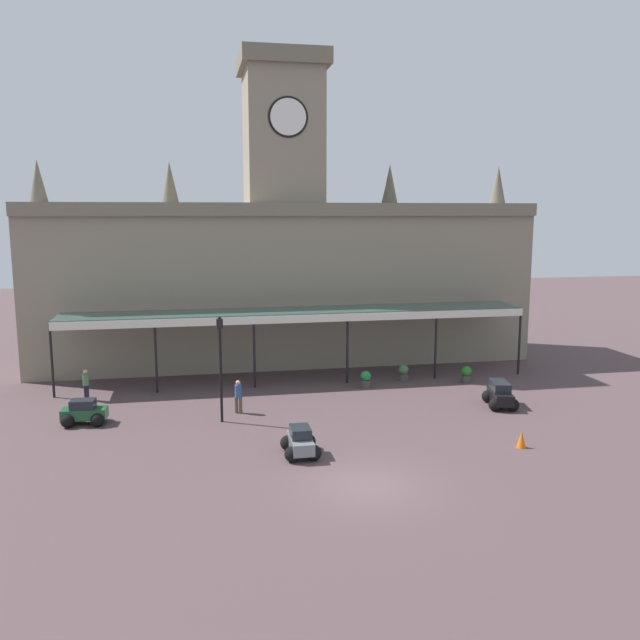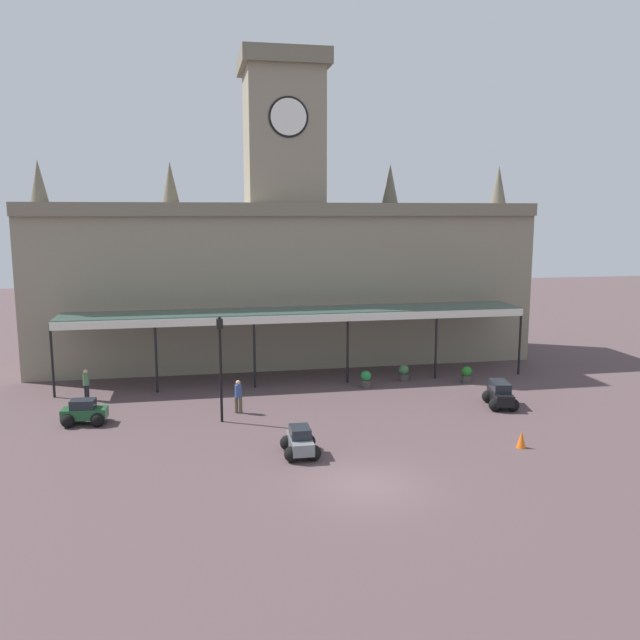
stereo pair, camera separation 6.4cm
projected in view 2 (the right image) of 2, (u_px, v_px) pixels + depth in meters
ground_plane at (366, 485)px, 24.15m from camera, size 140.00×140.00×0.00m
station_building at (284, 269)px, 43.91m from camera, size 32.22×7.02×19.78m
entrance_canopy at (298, 313)px, 38.70m from camera, size 27.26×3.26×4.19m
car_green_sedan at (84, 414)px, 31.02m from camera, size 2.11×1.62×1.19m
car_black_estate at (500, 396)px, 33.83m from camera, size 1.85×2.39×1.27m
car_grey_sedan at (300, 443)px, 27.03m from camera, size 1.53×2.06×1.19m
pedestrian_crossing_forecourt at (86, 383)px, 34.92m from camera, size 0.34×0.36×1.67m
pedestrian_near_entrance at (238, 395)px, 32.67m from camera, size 0.38×0.34×1.67m
victorian_lamppost at (220, 357)px, 30.93m from camera, size 0.30×0.30×5.11m
traffic_cone at (521, 439)px, 27.90m from camera, size 0.40×0.40×0.74m
planter_near_kerb at (404, 373)px, 39.01m from camera, size 0.60×0.60×0.96m
planter_forecourt_centre at (366, 379)px, 37.57m from camera, size 0.60×0.60×0.96m
planter_by_canopy at (467, 374)px, 38.66m from camera, size 0.60×0.60×0.96m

